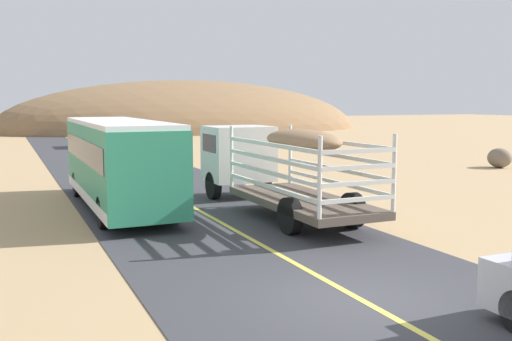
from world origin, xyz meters
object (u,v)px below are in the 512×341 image
Objects in this scene: boulder_near_shoulder at (500,158)px; car_far at (102,134)px; livestock_truck at (260,159)px; bus at (119,161)px.

car_far is at bearing 127.44° from boulder_near_shoulder.
livestock_truck reaches higher than boulder_near_shoulder.
bus is at bearing -97.80° from car_far.
livestock_truck reaches higher than car_far.
car_far is 31.38m from boulder_near_shoulder.
boulder_near_shoulder is (23.03, 3.91, -1.17)m from bus.
livestock_truck is 0.97× the size of bus.
livestock_truck is at bearing -88.24° from car_far.
car_far is (-0.94, 30.58, -0.70)m from livestock_truck.
car_far is (3.95, 28.82, -0.66)m from bus.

